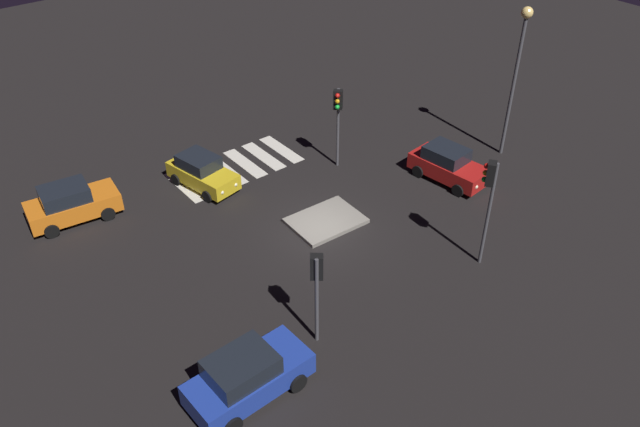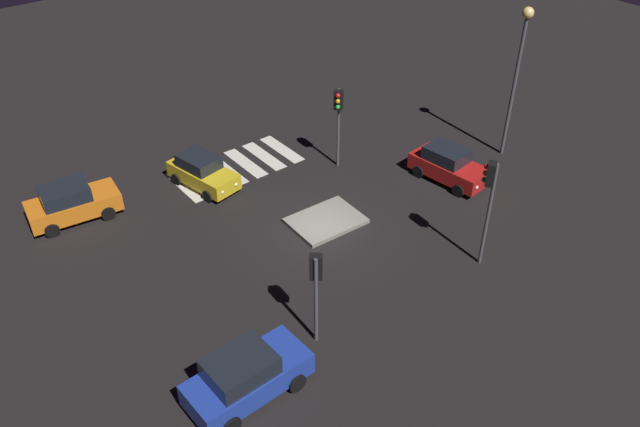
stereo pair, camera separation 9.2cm
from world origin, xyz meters
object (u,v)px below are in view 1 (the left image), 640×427
at_px(car_red, 448,165).
at_px(street_lamp, 519,58).
at_px(traffic_light_south, 338,110).
at_px(car_yellow, 202,172).
at_px(car_orange, 71,203).
at_px(car_blue, 247,376).
at_px(traffic_light_north, 317,277).
at_px(traffic_light_west, 489,189).
at_px(traffic_island, 326,221).

distance_m(car_red, street_lamp, 6.10).
xyz_separation_m(car_red, traffic_light_south, (3.48, -4.30, 2.38)).
bearing_deg(car_yellow, car_orange, -113.14).
bearing_deg(street_lamp, car_blue, 14.41).
xyz_separation_m(car_blue, traffic_light_north, (-3.36, -0.65, 1.95)).
relative_size(car_red, traffic_light_west, 0.84).
bearing_deg(traffic_island, traffic_light_north, 48.45).
relative_size(car_yellow, traffic_light_north, 1.04).
xyz_separation_m(car_red, street_lamp, (-4.19, 0.02, 4.43)).
bearing_deg(traffic_light_south, traffic_island, 1.78).
relative_size(traffic_island, car_red, 0.81).
relative_size(car_blue, car_yellow, 1.10).
bearing_deg(traffic_light_west, traffic_light_south, -35.97).
distance_m(traffic_island, traffic_light_west, 7.65).
bearing_deg(traffic_light_south, car_yellow, -65.73).
height_order(car_blue, traffic_light_north, traffic_light_north).
relative_size(car_red, traffic_light_north, 1.08).
height_order(car_orange, traffic_light_west, traffic_light_west).
relative_size(car_yellow, car_orange, 0.93).
bearing_deg(car_red, car_yellow, -131.98).
xyz_separation_m(traffic_island, car_orange, (8.73, -7.27, 0.77)).
bearing_deg(car_orange, car_red, -20.55).
distance_m(car_blue, traffic_light_west, 11.47).
height_order(car_orange, traffic_light_south, traffic_light_south).
relative_size(traffic_light_west, street_lamp, 0.62).
bearing_deg(traffic_island, car_red, 172.48).
height_order(traffic_island, traffic_light_south, traffic_light_south).
bearing_deg(traffic_light_south, traffic_light_north, 4.15).
bearing_deg(traffic_light_north, traffic_light_west, -56.41).
relative_size(traffic_light_south, traffic_light_west, 0.89).
bearing_deg(traffic_light_north, traffic_light_south, -3.71).
height_order(car_yellow, traffic_light_south, traffic_light_south).
height_order(car_red, traffic_light_west, traffic_light_west).
distance_m(car_orange, traffic_light_west, 18.04).
xyz_separation_m(traffic_light_south, traffic_light_north, (8.05, 8.57, -0.37)).
relative_size(traffic_light_north, street_lamp, 0.49).
relative_size(car_red, traffic_light_south, 0.95).
xyz_separation_m(car_blue, traffic_light_west, (-11.15, 0.16, 2.71)).
xyz_separation_m(traffic_light_south, street_lamp, (-7.67, 4.32, 2.05)).
xyz_separation_m(car_yellow, car_orange, (5.94, -1.23, 0.07)).
bearing_deg(car_red, traffic_light_north, -76.04).
xyz_separation_m(traffic_island, traffic_light_south, (-3.45, -3.38, 3.12)).
height_order(traffic_island, car_red, car_red).
height_order(traffic_island, car_orange, car_orange).
bearing_deg(traffic_light_north, car_blue, 140.36).
height_order(car_blue, car_orange, car_blue).
bearing_deg(street_lamp, car_red, -0.23).
bearing_deg(car_yellow, traffic_light_west, 14.97).
bearing_deg(traffic_light_north, car_red, -30.17).
height_order(car_orange, traffic_light_north, traffic_light_north).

